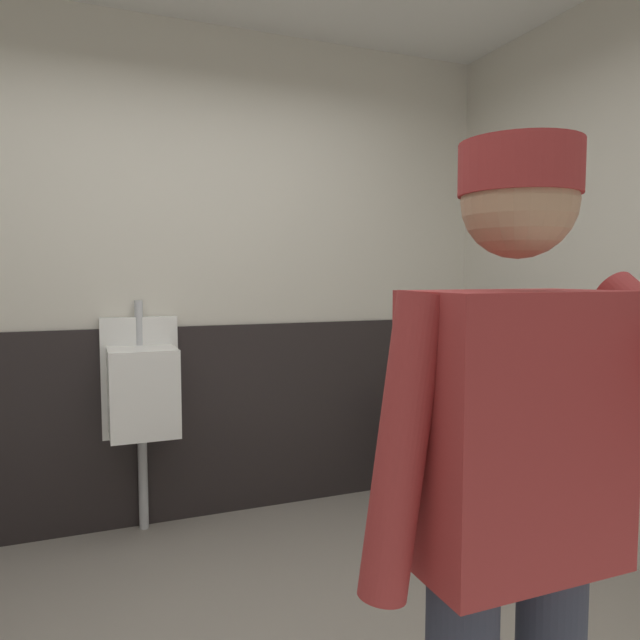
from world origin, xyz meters
TOP-DOWN VIEW (x-y plane):
  - wall_back at (0.00, 1.76)m, footprint 4.47×0.12m
  - wainscot_band_back at (0.00, 1.69)m, footprint 3.87×0.03m
  - urinal_solo at (-0.17, 1.54)m, footprint 0.40×0.34m
  - person at (0.33, -0.71)m, footprint 0.62×0.60m
  - trash_bin at (1.60, 1.05)m, footprint 0.36×0.36m

SIDE VIEW (x-z plane):
  - trash_bin at x=1.60m, z-range 0.00..0.56m
  - wainscot_band_back at x=0.00m, z-range 0.00..1.09m
  - urinal_solo at x=-0.17m, z-range 0.16..1.40m
  - person at x=0.33m, z-range 0.14..1.76m
  - wall_back at x=0.00m, z-range 0.00..2.75m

